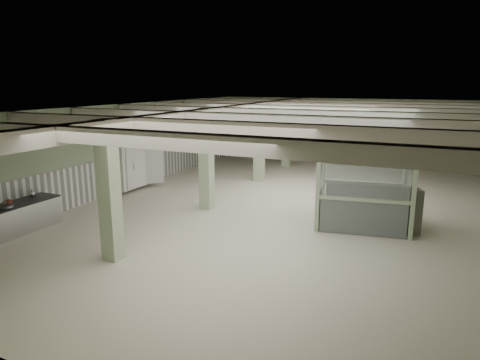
% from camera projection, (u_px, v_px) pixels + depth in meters
% --- Properties ---
extents(floor, '(20.00, 20.00, 0.00)m').
position_uv_depth(floor, '(282.00, 209.00, 15.38)').
color(floor, beige).
rests_on(floor, ground).
extents(ceiling, '(14.00, 20.00, 0.02)m').
position_uv_depth(ceiling, '(284.00, 108.00, 14.57)').
color(ceiling, silver).
rests_on(ceiling, wall_back).
extents(wall_back, '(14.00, 0.02, 3.60)m').
position_uv_depth(wall_back, '(341.00, 131.00, 23.84)').
color(wall_back, '#91A886').
rests_on(wall_back, floor).
extents(wall_front, '(14.00, 0.02, 3.60)m').
position_uv_depth(wall_front, '(54.00, 273.00, 6.11)').
color(wall_front, '#91A886').
rests_on(wall_front, floor).
extents(wall_left, '(0.02, 20.00, 3.60)m').
position_uv_depth(wall_left, '(123.00, 148.00, 17.81)').
color(wall_left, '#91A886').
rests_on(wall_left, floor).
extents(wainscot_left, '(0.05, 19.90, 1.50)m').
position_uv_depth(wainscot_left, '(125.00, 172.00, 18.03)').
color(wainscot_left, white).
rests_on(wainscot_left, floor).
extents(wainscot_back, '(13.90, 0.05, 1.50)m').
position_uv_depth(wainscot_back, '(340.00, 150.00, 24.05)').
color(wainscot_back, white).
rests_on(wainscot_back, floor).
extents(girder, '(0.45, 19.90, 0.40)m').
position_uv_depth(girder, '(219.00, 113.00, 15.63)').
color(girder, beige).
rests_on(girder, ceiling).
extents(beam_a, '(13.90, 0.35, 0.32)m').
position_uv_depth(beam_a, '(153.00, 140.00, 7.96)').
color(beam_a, beige).
rests_on(beam_a, ceiling).
extents(beam_b, '(13.90, 0.35, 0.32)m').
position_uv_depth(beam_b, '(216.00, 127.00, 10.18)').
color(beam_b, beige).
rests_on(beam_b, ceiling).
extents(beam_c, '(13.90, 0.35, 0.32)m').
position_uv_depth(beam_c, '(256.00, 119.00, 12.40)').
color(beam_c, beige).
rests_on(beam_c, ceiling).
extents(beam_d, '(13.90, 0.35, 0.32)m').
position_uv_depth(beam_d, '(284.00, 114.00, 14.61)').
color(beam_d, beige).
rests_on(beam_d, ceiling).
extents(beam_e, '(13.90, 0.35, 0.32)m').
position_uv_depth(beam_e, '(304.00, 109.00, 16.83)').
color(beam_e, beige).
rests_on(beam_e, ceiling).
extents(beam_f, '(13.90, 0.35, 0.32)m').
position_uv_depth(beam_f, '(320.00, 106.00, 19.05)').
color(beam_f, beige).
rests_on(beam_f, ceiling).
extents(beam_g, '(13.90, 0.35, 0.32)m').
position_uv_depth(beam_g, '(333.00, 104.00, 21.26)').
color(beam_g, beige).
rests_on(beam_g, ceiling).
extents(column_a, '(0.42, 0.42, 3.60)m').
position_uv_depth(column_a, '(109.00, 192.00, 10.67)').
color(column_a, '#A9BC98').
rests_on(column_a, floor).
extents(column_b, '(0.42, 0.42, 3.60)m').
position_uv_depth(column_b, '(206.00, 159.00, 15.10)').
color(column_b, '#A9BC98').
rests_on(column_b, floor).
extents(column_c, '(0.42, 0.42, 3.60)m').
position_uv_depth(column_c, '(259.00, 142.00, 19.53)').
color(column_c, '#A9BC98').
rests_on(column_c, floor).
extents(column_d, '(0.42, 0.42, 3.60)m').
position_uv_depth(column_d, '(287.00, 133.00, 23.08)').
color(column_d, '#A9BC98').
rests_on(column_d, floor).
extents(pendant_front, '(0.44, 0.44, 0.22)m').
position_uv_depth(pendant_front, '(235.00, 144.00, 10.06)').
color(pendant_front, '#314134').
rests_on(pendant_front, ceiling).
extents(pendant_mid, '(0.44, 0.44, 0.22)m').
position_uv_depth(pendant_mid, '(302.00, 124.00, 14.94)').
color(pendant_mid, '#314134').
rests_on(pendant_mid, ceiling).
extents(pendant_back, '(0.44, 0.44, 0.22)m').
position_uv_depth(pendant_back, '(333.00, 114.00, 19.37)').
color(pendant_back, '#314134').
rests_on(pendant_back, ceiling).
extents(pitcher_near, '(0.23, 0.24, 0.25)m').
position_uv_depth(pitcher_near, '(32.00, 194.00, 13.51)').
color(pitcher_near, '#AAAAAE').
rests_on(pitcher_near, prep_counter).
extents(veg_colander, '(0.63, 0.63, 0.23)m').
position_uv_depth(veg_colander, '(5.00, 204.00, 12.37)').
color(veg_colander, '#414146').
rests_on(veg_colander, prep_counter).
extents(walkin_cooler, '(1.02, 2.11, 1.94)m').
position_uv_depth(walkin_cooler, '(135.00, 167.00, 18.04)').
color(walkin_cooler, white).
rests_on(walkin_cooler, floor).
extents(guard_booth, '(3.31, 2.94, 2.39)m').
position_uv_depth(guard_booth, '(365.00, 174.00, 13.44)').
color(guard_booth, '#9EB893').
rests_on(guard_booth, floor).
extents(filing_cabinet, '(0.67, 0.76, 1.37)m').
position_uv_depth(filing_cabinet, '(411.00, 211.00, 12.85)').
color(filing_cabinet, '#585A4B').
rests_on(filing_cabinet, floor).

